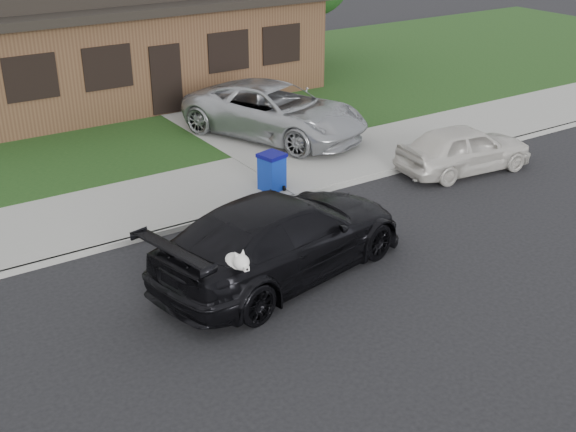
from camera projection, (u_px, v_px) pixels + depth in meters
ground at (226, 317)px, 12.27m from camera, size 120.00×120.00×0.00m
sidewalk at (117, 212)px, 16.03m from camera, size 60.00×3.00×0.12m
curb at (144, 237)px, 14.90m from camera, size 60.00×0.12×0.12m
lawn at (21, 121)px, 22.10m from camera, size 60.00×13.00×0.13m
driveway at (240, 113)px, 22.81m from camera, size 4.50×13.00×0.14m
sedan at (282, 236)px, 13.32m from camera, size 5.68×3.27×1.55m
minivan at (275, 111)px, 20.22m from camera, size 4.28×5.89×1.49m
white_compact at (464, 148)px, 18.20m from camera, size 3.73×1.83×1.22m
recycling_bin at (272, 171)px, 16.88m from camera, size 0.64×0.64×0.89m
house at (115, 29)px, 24.73m from camera, size 12.60×8.60×4.65m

